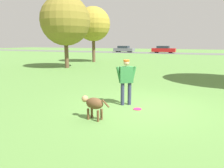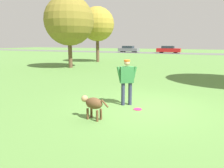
{
  "view_description": "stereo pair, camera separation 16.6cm",
  "coord_description": "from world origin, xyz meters",
  "px_view_note": "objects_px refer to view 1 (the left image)",
  "views": [
    {
      "loc": [
        1.66,
        -7.08,
        2.22
      ],
      "look_at": [
        -0.89,
        -0.83,
        0.9
      ],
      "focal_mm": 35.0,
      "sensor_mm": 36.0,
      "label": 1
    },
    {
      "loc": [
        1.81,
        -7.01,
        2.22
      ],
      "look_at": [
        -0.89,
        -0.83,
        0.9
      ],
      "focal_mm": 35.0,
      "sensor_mm": 36.0,
      "label": 2
    }
  ],
  "objects_px": {
    "dog": "(93,104)",
    "frisbee": "(137,109)",
    "person": "(126,78)",
    "parked_car_grey": "(124,49)",
    "tree_near_left": "(65,21)",
    "tree_far_left": "(93,24)",
    "parked_car_red": "(164,49)"
  },
  "relations": [
    {
      "from": "frisbee",
      "to": "tree_far_left",
      "type": "height_order",
      "value": "tree_far_left"
    },
    {
      "from": "dog",
      "to": "tree_far_left",
      "type": "relative_size",
      "value": 0.16
    },
    {
      "from": "tree_near_left",
      "to": "parked_car_grey",
      "type": "xyz_separation_m",
      "value": [
        -4.42,
        27.54,
        -3.24
      ]
    },
    {
      "from": "tree_far_left",
      "to": "tree_near_left",
      "type": "height_order",
      "value": "tree_near_left"
    },
    {
      "from": "person",
      "to": "dog",
      "type": "distance_m",
      "value": 1.87
    },
    {
      "from": "person",
      "to": "parked_car_red",
      "type": "height_order",
      "value": "person"
    },
    {
      "from": "dog",
      "to": "parked_car_red",
      "type": "distance_m",
      "value": 38.15
    },
    {
      "from": "dog",
      "to": "tree_near_left",
      "type": "bearing_deg",
      "value": -44.44
    },
    {
      "from": "tree_near_left",
      "to": "parked_car_red",
      "type": "distance_m",
      "value": 27.97
    },
    {
      "from": "frisbee",
      "to": "tree_far_left",
      "type": "xyz_separation_m",
      "value": [
        -9.1,
        14.75,
        4.02
      ]
    },
    {
      "from": "tree_near_left",
      "to": "dog",
      "type": "bearing_deg",
      "value": -53.0
    },
    {
      "from": "tree_far_left",
      "to": "frisbee",
      "type": "bearing_deg",
      "value": -58.31
    },
    {
      "from": "frisbee",
      "to": "tree_near_left",
      "type": "xyz_separation_m",
      "value": [
        -8.75,
        9.0,
        3.89
      ]
    },
    {
      "from": "tree_far_left",
      "to": "parked_car_grey",
      "type": "xyz_separation_m",
      "value": [
        -4.07,
        21.79,
        -3.37
      ]
    },
    {
      "from": "parked_car_grey",
      "to": "parked_car_red",
      "type": "xyz_separation_m",
      "value": [
        8.13,
        -0.01,
        0.03
      ]
    },
    {
      "from": "dog",
      "to": "tree_far_left",
      "type": "bearing_deg",
      "value": -54.56
    },
    {
      "from": "tree_near_left",
      "to": "parked_car_grey",
      "type": "relative_size",
      "value": 1.42
    },
    {
      "from": "frisbee",
      "to": "parked_car_red",
      "type": "distance_m",
      "value": 36.88
    },
    {
      "from": "dog",
      "to": "frisbee",
      "type": "xyz_separation_m",
      "value": [
        0.92,
        1.4,
        -0.45
      ]
    },
    {
      "from": "frisbee",
      "to": "parked_car_red",
      "type": "relative_size",
      "value": 0.06
    },
    {
      "from": "person",
      "to": "tree_far_left",
      "type": "xyz_separation_m",
      "value": [
        -8.57,
        14.38,
        3.08
      ]
    },
    {
      "from": "person",
      "to": "frisbee",
      "type": "height_order",
      "value": "person"
    },
    {
      "from": "tree_far_left",
      "to": "parked_car_red",
      "type": "distance_m",
      "value": 22.41
    },
    {
      "from": "person",
      "to": "frisbee",
      "type": "distance_m",
      "value": 1.14
    },
    {
      "from": "person",
      "to": "frisbee",
      "type": "relative_size",
      "value": 5.84
    },
    {
      "from": "dog",
      "to": "frisbee",
      "type": "distance_m",
      "value": 1.73
    },
    {
      "from": "frisbee",
      "to": "tree_near_left",
      "type": "relative_size",
      "value": 0.05
    },
    {
      "from": "frisbee",
      "to": "parked_car_grey",
      "type": "xyz_separation_m",
      "value": [
        -13.17,
        36.54,
        0.65
      ]
    },
    {
      "from": "dog",
      "to": "parked_car_grey",
      "type": "height_order",
      "value": "parked_car_grey"
    },
    {
      "from": "person",
      "to": "parked_car_grey",
      "type": "relative_size",
      "value": 0.38
    },
    {
      "from": "person",
      "to": "parked_car_red",
      "type": "xyz_separation_m",
      "value": [
        -4.51,
        36.16,
        -0.27
      ]
    },
    {
      "from": "person",
      "to": "dog",
      "type": "bearing_deg",
      "value": -135.2
    }
  ]
}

